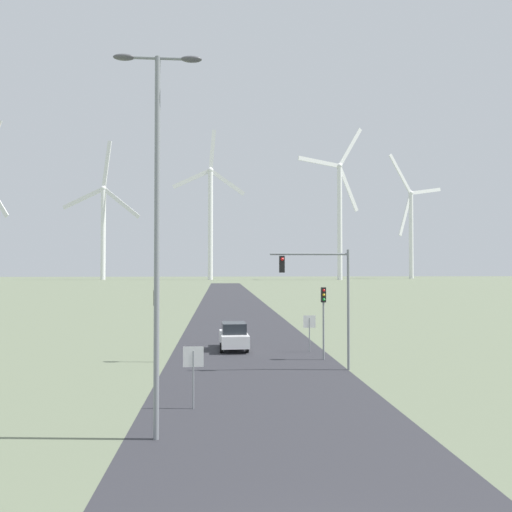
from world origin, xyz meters
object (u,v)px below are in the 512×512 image
at_px(car_approaching, 234,336).
at_px(streetlamp, 157,205).
at_px(wind_turbine_center, 210,213).
at_px(wind_turbine_far_right, 411,224).
at_px(traffic_light_mast_overhead, 322,285).
at_px(traffic_light_post_near_right, 323,307).
at_px(stop_sign_far, 309,326).
at_px(wind_turbine_left, 103,222).
at_px(traffic_light_post_near_left, 156,310).
at_px(stop_sign_near, 193,365).
at_px(wind_turbine_right, 340,210).

bearing_deg(car_approaching, streetlamp, -99.74).
distance_m(wind_turbine_center, wind_turbine_far_right, 103.15).
relative_size(traffic_light_mast_overhead, wind_turbine_far_right, 0.11).
bearing_deg(traffic_light_post_near_right, stop_sign_far, 97.43).
xyz_separation_m(stop_sign_far, wind_turbine_left, (-58.89, 198.45, 24.76)).
relative_size(streetlamp, wind_turbine_left, 0.20).
bearing_deg(wind_turbine_far_right, wind_turbine_left, -174.08).
bearing_deg(wind_turbine_center, traffic_light_post_near_left, -89.83).
distance_m(traffic_light_post_near_right, wind_turbine_left, 211.04).
xyz_separation_m(streetlamp, car_approaching, (2.99, 17.39, -6.65)).
bearing_deg(traffic_light_mast_overhead, stop_sign_near, -133.75).
relative_size(car_approaching, wind_turbine_right, 0.06).
relative_size(traffic_light_post_near_left, wind_turbine_far_right, 0.07).
distance_m(stop_sign_near, car_approaching, 14.14).
relative_size(wind_turbine_left, wind_turbine_far_right, 1.02).
xyz_separation_m(stop_sign_near, wind_turbine_right, (54.99, 201.51, 30.08)).
bearing_deg(traffic_light_mast_overhead, wind_turbine_far_right, 67.43).
distance_m(stop_sign_near, traffic_light_mast_overhead, 9.92).
height_order(stop_sign_near, wind_turbine_left, wind_turbine_left).
height_order(traffic_light_post_near_left, car_approaching, traffic_light_post_near_left).
relative_size(traffic_light_post_near_right, wind_turbine_center, 0.06).
height_order(stop_sign_far, traffic_light_post_near_right, traffic_light_post_near_right).
height_order(streetlamp, wind_turbine_right, wind_turbine_right).
relative_size(stop_sign_near, traffic_light_post_near_left, 0.58).
xyz_separation_m(stop_sign_near, traffic_light_mast_overhead, (6.56, 6.85, 2.89)).
bearing_deg(wind_turbine_right, streetlamp, -105.28).
xyz_separation_m(traffic_light_post_near_right, wind_turbine_right, (47.74, 191.65, 28.62)).
distance_m(car_approaching, wind_turbine_left, 205.93).
bearing_deg(streetlamp, car_approaching, 80.26).
height_order(traffic_light_post_near_right, wind_turbine_far_right, wind_turbine_far_right).
distance_m(traffic_light_mast_overhead, wind_turbine_far_right, 239.09).
bearing_deg(traffic_light_post_near_left, traffic_light_mast_overhead, -18.06).
relative_size(streetlamp, stop_sign_near, 5.12).
height_order(stop_sign_far, wind_turbine_center, wind_turbine_center).
height_order(traffic_light_mast_overhead, wind_turbine_center, wind_turbine_center).
relative_size(streetlamp, traffic_light_post_near_left, 2.98).
bearing_deg(traffic_light_post_near_left, wind_turbine_right, 73.25).
bearing_deg(wind_turbine_right, wind_turbine_center, 174.72).
height_order(car_approaching, wind_turbine_left, wind_turbine_left).
distance_m(traffic_light_mast_overhead, wind_turbine_right, 202.43).
bearing_deg(wind_turbine_right, traffic_light_post_near_left, -106.75).
height_order(wind_turbine_right, wind_turbine_far_right, wind_turbine_right).
relative_size(stop_sign_far, traffic_light_post_near_left, 0.57).
bearing_deg(stop_sign_near, traffic_light_post_near_left, 105.31).
bearing_deg(stop_sign_near, wind_turbine_far_right, 66.63).
distance_m(stop_sign_far, wind_turbine_far_right, 233.98).
distance_m(streetlamp, traffic_light_post_near_left, 14.12).
height_order(stop_sign_near, traffic_light_post_near_right, traffic_light_post_near_right).
distance_m(streetlamp, car_approaching, 18.85).
height_order(car_approaching, wind_turbine_far_right, wind_turbine_far_right).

